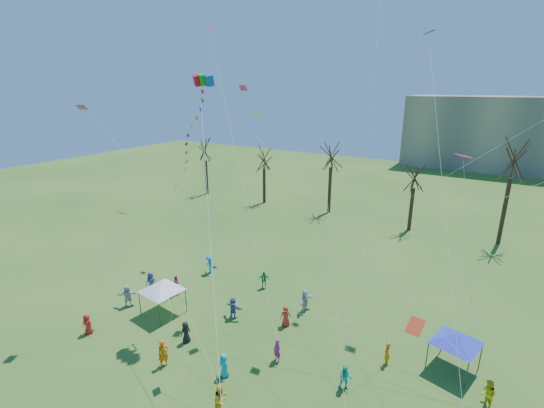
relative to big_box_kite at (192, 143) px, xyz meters
The scene contains 6 objects.
bare_tree_row 32.06m from the big_box_kite, 63.47° to the left, with size 67.83×8.33×11.84m.
big_box_kite is the anchor object (origin of this frame).
canopy_tent_white 11.31m from the big_box_kite, 149.25° to the right, with size 3.77×3.77×2.85m.
canopy_tent_blue 20.90m from the big_box_kite, 11.03° to the left, with size 3.50×3.50×2.71m.
festival_crowd 13.57m from the big_box_kite, 10.66° to the right, with size 26.61×13.41×1.86m.
small_kites_aloft 7.86m from the big_box_kite, 22.13° to the left, with size 30.73×19.73×33.76m.
Camera 1 is at (10.64, -11.39, 16.96)m, focal length 25.00 mm.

